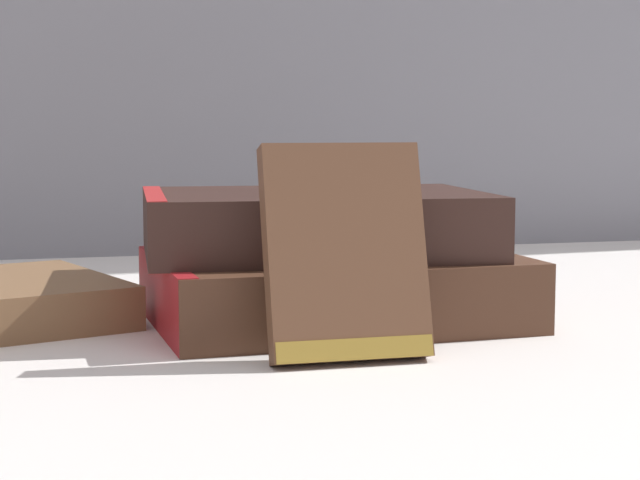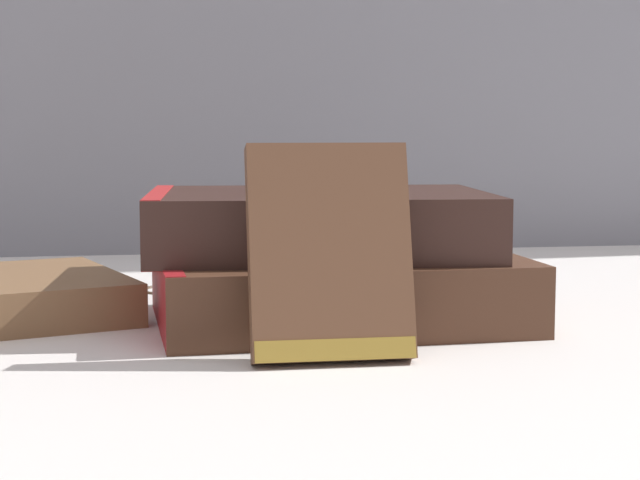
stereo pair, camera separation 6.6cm
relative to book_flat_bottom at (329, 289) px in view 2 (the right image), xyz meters
The scene contains 6 objects.
ground_plane 0.04m from the book_flat_bottom, 124.66° to the right, with size 3.00×3.00×0.00m, color silver.
book_flat_bottom is the anchor object (origin of this frame).
book_flat_top 0.05m from the book_flat_bottom, 138.08° to the left, with size 0.24×0.17×0.04m.
book_leaning_front 0.12m from the book_flat_bottom, 100.16° to the right, with size 0.09×0.05×0.12m.
pocket_watch 0.07m from the book_flat_bottom, 51.10° to the left, with size 0.05×0.05×0.01m.
reading_glasses 0.17m from the book_flat_bottom, 115.84° to the left, with size 0.11×0.06×0.00m.
Camera 2 is at (-0.10, -0.67, 0.13)m, focal length 60.00 mm.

